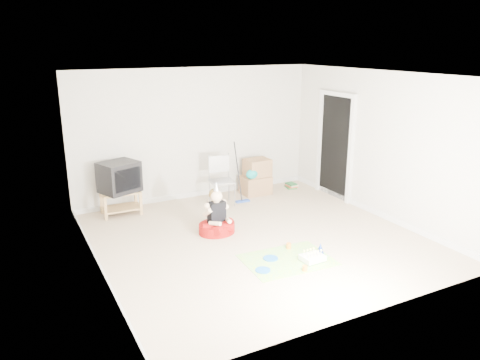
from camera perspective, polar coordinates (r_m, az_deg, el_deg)
name	(u,v)px	position (r m, az deg, el deg)	size (l,w,h in m)	color
ground	(257,239)	(7.64, 2.06, -7.15)	(5.00, 5.00, 0.00)	#C3AA8C
doorway_recess	(335,147)	(9.62, 11.56, 3.92)	(0.02, 0.90, 2.05)	black
tv_stand	(121,201)	(8.87, -14.31, -2.45)	(0.71, 0.45, 0.44)	#AD844E
crt_tv	(119,177)	(8.74, -14.52, 0.37)	(0.65, 0.53, 0.56)	black
folding_chair	(222,181)	(9.05, -2.23, -0.15)	(0.50, 0.48, 0.98)	gray
cardboard_boxes	(256,177)	(9.74, 1.98, 0.32)	(0.60, 0.46, 0.73)	#9D734C
floor_mop	(243,189)	(9.24, 0.31, -1.15)	(0.29, 0.39, 1.16)	#2245AA
book_pile	(291,185)	(10.27, 6.27, -0.65)	(0.25, 0.30, 0.11)	#236932
seated_woman	(217,222)	(7.80, -2.85, -5.11)	(0.69, 0.69, 0.89)	#9D110E
party_mat	(287,260)	(6.96, 5.80, -9.66)	(1.27, 0.92, 0.01)	#FF3590
birthday_cake	(312,258)	(6.96, 8.82, -9.41)	(0.33, 0.27, 0.15)	white
blue_plate_near	(271,258)	(6.97, 3.75, -9.50)	(0.22, 0.22, 0.01)	blue
blue_plate_far	(263,270)	(6.63, 2.81, -10.91)	(0.21, 0.21, 0.01)	blue
orange_cup_near	(289,246)	(7.30, 5.96, -7.97)	(0.08, 0.08, 0.09)	orange
orange_cup_far	(305,268)	(6.66, 7.90, -10.61)	(0.07, 0.07, 0.08)	orange
blue_party_hat	(320,248)	(7.19, 9.77, -8.18)	(0.11, 0.11, 0.17)	blue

